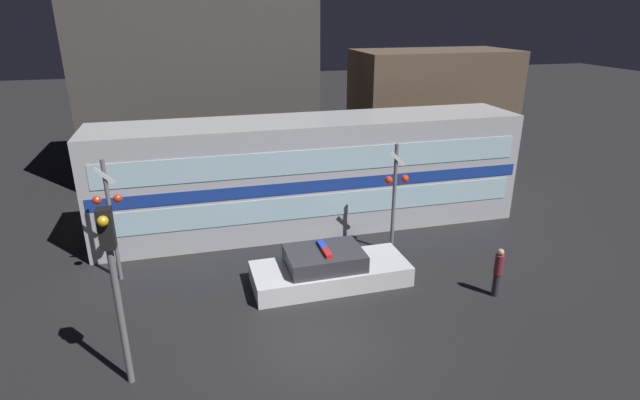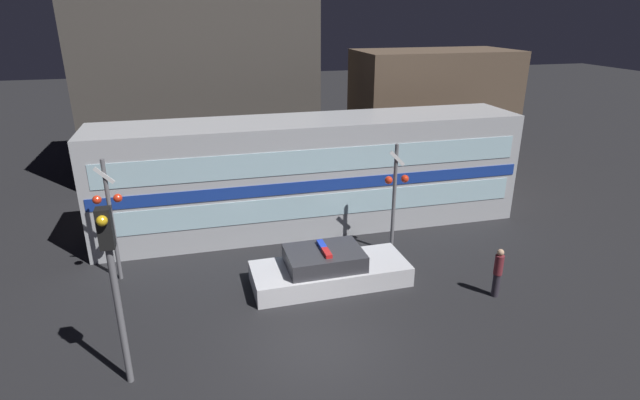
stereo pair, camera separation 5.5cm
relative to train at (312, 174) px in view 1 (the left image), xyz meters
The scene contains 9 objects.
ground_plane 8.11m from the train, 102.80° to the right, with size 120.00×120.00×0.00m, color black.
train is the anchor object (origin of this frame).
police_car 4.98m from the train, 97.28° to the right, with size 5.00×2.01×1.29m.
pedestrian 7.98m from the train, 58.28° to the right, with size 0.27×0.27×1.58m.
crossing_signal_near 3.84m from the train, 55.02° to the right, with size 0.86×0.34×4.01m.
crossing_signal_far 7.60m from the train, 158.84° to the right, with size 0.86×0.34×4.05m.
traffic_light_corner 10.12m from the train, 128.89° to the right, with size 0.30×0.46×4.40m.
building_left 10.15m from the train, 112.64° to the left, with size 11.37×6.48×9.21m.
building_center 9.85m from the train, 35.95° to the left, with size 8.10×4.03×6.30m.
Camera 1 is at (-2.71, -10.52, 8.21)m, focal length 28.00 mm.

